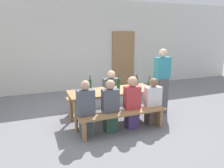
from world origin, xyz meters
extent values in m
plane|color=slate|center=(0.00, 0.00, 0.00)|extent=(24.00, 24.00, 0.00)
cube|color=silver|center=(0.00, 3.19, 1.60)|extent=(14.00, 0.20, 3.20)
cube|color=#9E7247|center=(1.66, 3.05, 1.05)|extent=(0.90, 0.06, 2.10)
cube|color=#9E7247|center=(0.00, 0.00, 0.72)|extent=(2.02, 0.74, 0.05)
cylinder|color=#9E7247|center=(-0.93, -0.31, 0.35)|extent=(0.07, 0.07, 0.70)
cylinder|color=#9E7247|center=(0.93, -0.31, 0.35)|extent=(0.07, 0.07, 0.70)
cylinder|color=#9E7247|center=(-0.93, 0.31, 0.35)|extent=(0.07, 0.07, 0.70)
cylinder|color=#9E7247|center=(0.93, 0.31, 0.35)|extent=(0.07, 0.07, 0.70)
cube|color=#9E7247|center=(0.00, -0.67, 0.43)|extent=(1.92, 0.30, 0.04)
cube|color=#9E7247|center=(-0.86, -0.67, 0.21)|extent=(0.06, 0.24, 0.41)
cube|color=#9E7247|center=(0.86, -0.67, 0.21)|extent=(0.06, 0.24, 0.41)
cube|color=#9E7247|center=(0.00, 0.67, 0.43)|extent=(1.92, 0.30, 0.04)
cube|color=#9E7247|center=(-0.86, 0.67, 0.21)|extent=(0.06, 0.24, 0.41)
cube|color=#9E7247|center=(0.86, 0.67, 0.21)|extent=(0.06, 0.24, 0.41)
cylinder|color=#194723|center=(0.83, -0.28, 0.86)|extent=(0.08, 0.08, 0.22)
cylinder|color=#194723|center=(0.83, -0.28, 1.02)|extent=(0.03, 0.03, 0.09)
cylinder|color=black|center=(0.83, -0.28, 1.07)|extent=(0.03, 0.03, 0.01)
cylinder|color=#143319|center=(-0.65, -0.29, 0.86)|extent=(0.07, 0.07, 0.22)
cylinder|color=#143319|center=(-0.65, -0.29, 1.01)|extent=(0.02, 0.02, 0.08)
cylinder|color=black|center=(-0.65, -0.29, 1.06)|extent=(0.03, 0.03, 0.01)
cylinder|color=#234C2D|center=(-0.23, -0.26, 0.86)|extent=(0.08, 0.08, 0.22)
cylinder|color=#234C2D|center=(-0.23, -0.26, 1.02)|extent=(0.03, 0.03, 0.09)
cylinder|color=black|center=(-0.23, -0.26, 1.07)|extent=(0.03, 0.03, 0.01)
cylinder|color=#332814|center=(0.74, 0.19, 0.85)|extent=(0.07, 0.07, 0.20)
cylinder|color=#332814|center=(0.74, 0.19, 0.99)|extent=(0.02, 0.02, 0.07)
cylinder|color=black|center=(0.74, 0.19, 1.03)|extent=(0.03, 0.03, 0.01)
cylinder|color=#194723|center=(0.20, 0.09, 0.86)|extent=(0.08, 0.08, 0.22)
cylinder|color=#194723|center=(0.20, 0.09, 1.01)|extent=(0.03, 0.03, 0.08)
cylinder|color=black|center=(0.20, 0.09, 1.06)|extent=(0.03, 0.03, 0.01)
cylinder|color=#194723|center=(-0.46, 0.24, 0.87)|extent=(0.07, 0.07, 0.24)
cylinder|color=#194723|center=(-0.46, 0.24, 1.03)|extent=(0.02, 0.02, 0.09)
cylinder|color=black|center=(-0.46, 0.24, 1.08)|extent=(0.03, 0.03, 0.01)
cylinder|color=silver|center=(-0.05, 0.14, 0.75)|extent=(0.06, 0.06, 0.01)
cylinder|color=silver|center=(-0.05, 0.14, 0.79)|extent=(0.01, 0.01, 0.07)
cone|color=#D18C93|center=(-0.05, 0.14, 0.87)|extent=(0.07, 0.07, 0.09)
cylinder|color=silver|center=(-0.64, 0.19, 0.75)|extent=(0.06, 0.06, 0.01)
cylinder|color=silver|center=(-0.64, 0.19, 0.79)|extent=(0.01, 0.01, 0.07)
cone|color=#D18C93|center=(-0.64, 0.19, 0.86)|extent=(0.06, 0.06, 0.07)
cube|color=#424E4E|center=(-0.76, -0.52, 0.23)|extent=(0.26, 0.24, 0.45)
cube|color=#4C515B|center=(-0.76, -0.52, 0.71)|extent=(0.35, 0.20, 0.52)
sphere|color=tan|center=(-0.76, -0.52, 1.06)|extent=(0.19, 0.19, 0.19)
cube|color=#2A4C3A|center=(-0.24, -0.52, 0.23)|extent=(0.26, 0.24, 0.45)
cube|color=#4C515B|center=(-0.24, -0.52, 0.69)|extent=(0.34, 0.20, 0.48)
sphere|color=tan|center=(-0.24, -0.52, 1.03)|extent=(0.20, 0.20, 0.20)
cube|color=#4B346A|center=(0.26, -0.52, 0.23)|extent=(0.25, 0.24, 0.45)
cube|color=#C6383D|center=(0.26, -0.52, 0.69)|extent=(0.34, 0.20, 0.49)
sphere|color=tan|center=(0.26, -0.52, 1.05)|extent=(0.22, 0.22, 0.22)
cube|color=brown|center=(0.79, -0.52, 0.23)|extent=(0.27, 0.24, 0.45)
cube|color=silver|center=(0.79, -0.52, 0.67)|extent=(0.36, 0.20, 0.43)
sphere|color=#846047|center=(0.79, -0.52, 0.98)|extent=(0.20, 0.20, 0.20)
cube|color=#3E596C|center=(0.18, 0.52, 0.23)|extent=(0.31, 0.24, 0.45)
cube|color=#4C515B|center=(0.18, 0.52, 0.68)|extent=(0.42, 0.20, 0.46)
sphere|color=beige|center=(0.18, 0.52, 1.02)|extent=(0.21, 0.21, 0.21)
cube|color=#595353|center=(1.40, 0.06, 0.45)|extent=(0.29, 0.24, 0.91)
cube|color=teal|center=(1.40, 0.06, 1.18)|extent=(0.39, 0.20, 0.55)
sphere|color=beige|center=(1.40, 0.06, 1.56)|extent=(0.21, 0.21, 0.21)
camera|label=1|loc=(-1.73, -4.44, 2.07)|focal=33.99mm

